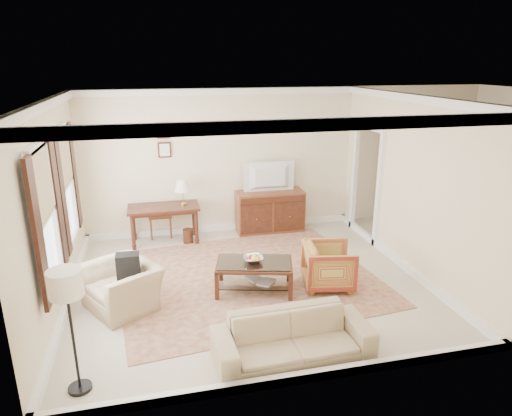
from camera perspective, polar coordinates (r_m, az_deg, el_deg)
name	(u,v)px	position (r m, az deg, el deg)	size (l,w,h in m)	color
room_shell	(247,128)	(6.66, -1.10, 9.97)	(5.51, 5.01, 2.91)	beige
annex_bedroom	(452,218)	(10.08, 23.26, -1.21)	(3.00, 2.70, 2.90)	beige
window_front	(45,218)	(6.18, -24.82, -1.15)	(0.12, 1.56, 1.80)	#CCB284
window_rear	(66,185)	(7.69, -22.66, 2.65)	(0.12, 1.56, 1.80)	#CCB284
doorway	(366,184)	(9.24, 13.59, 2.89)	(0.10, 1.12, 2.25)	white
rug	(247,277)	(7.57, -1.16, -8.66)	(4.04, 3.46, 0.01)	maroon
writing_desk	(164,212)	(8.96, -11.46, -0.46)	(1.34, 0.67, 0.73)	#4A2215
desk_chair	(160,211)	(9.32, -11.94, -0.40)	(0.45, 0.45, 1.05)	brown
desk_lamp	(183,192)	(8.87, -9.14, 1.93)	(0.32, 0.32, 0.50)	silver
framed_prints	(164,140)	(9.04, -11.44, 8.33)	(0.25, 0.04, 0.68)	#4A2215
sideboard	(270,211)	(9.44, 1.73, -0.41)	(1.38, 0.53, 0.85)	brown
tv	(270,168)	(9.17, 1.81, 5.03)	(1.00, 0.57, 0.13)	black
coffee_table	(254,269)	(7.01, -0.22, -7.58)	(1.28, 0.94, 0.49)	#4A2215
fruit_bowl	(253,258)	(6.97, -0.35, -6.27)	(0.42, 0.42, 0.10)	silver
book_a	(248,279)	(7.10, -1.03, -8.92)	(0.28, 0.04, 0.38)	brown
book_b	(260,280)	(7.08, 0.52, -9.03)	(0.28, 0.03, 0.38)	brown
striped_armchair	(329,264)	(7.23, 9.09, -6.91)	(0.75, 0.70, 0.77)	maroon
club_armchair	(122,280)	(6.82, -16.44, -8.58)	(0.99, 0.65, 0.87)	tan
backpack	(128,264)	(6.69, -15.71, -6.74)	(0.32, 0.22, 0.40)	black
sofa	(293,331)	(5.57, 4.65, -15.05)	(1.88, 0.55, 0.73)	tan
floor_lamp	(67,293)	(5.03, -22.60, -9.74)	(0.35, 0.35, 1.42)	black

